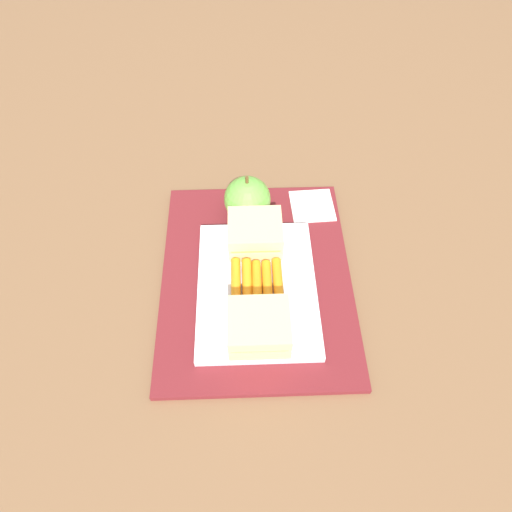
# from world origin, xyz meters

# --- Properties ---
(ground_plane) EXTENTS (2.40, 2.40, 0.00)m
(ground_plane) POSITION_xyz_m (0.00, 0.00, 0.00)
(ground_plane) COLOR brown
(lunchbag_mat) EXTENTS (0.36, 0.28, 0.01)m
(lunchbag_mat) POSITION_xyz_m (0.00, 0.00, 0.01)
(lunchbag_mat) COLOR maroon
(lunchbag_mat) RESTS_ON ground_plane
(food_tray) EXTENTS (0.23, 0.17, 0.01)m
(food_tray) POSITION_xyz_m (-0.03, 0.00, 0.02)
(food_tray) COLOR white
(food_tray) RESTS_ON lunchbag_mat
(sandwich_half_left) EXTENTS (0.07, 0.08, 0.04)m
(sandwich_half_left) POSITION_xyz_m (-0.10, 0.00, 0.04)
(sandwich_half_left) COLOR #DBC189
(sandwich_half_left) RESTS_ON food_tray
(sandwich_half_right) EXTENTS (0.07, 0.08, 0.04)m
(sandwich_half_right) POSITION_xyz_m (0.05, 0.00, 0.04)
(sandwich_half_right) COLOR #DBC189
(sandwich_half_right) RESTS_ON food_tray
(carrot_sticks_bundle) EXTENTS (0.08, 0.07, 0.02)m
(carrot_sticks_bundle) POSITION_xyz_m (-0.03, 0.00, 0.03)
(carrot_sticks_bundle) COLOR orange
(carrot_sticks_bundle) RESTS_ON food_tray
(apple) EXTENTS (0.07, 0.07, 0.08)m
(apple) POSITION_xyz_m (0.12, 0.01, 0.05)
(apple) COLOR #66B742
(apple) RESTS_ON lunchbag_mat
(paper_napkin) EXTENTS (0.07, 0.07, 0.00)m
(paper_napkin) POSITION_xyz_m (0.14, -0.10, 0.01)
(paper_napkin) COLOR white
(paper_napkin) RESTS_ON lunchbag_mat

